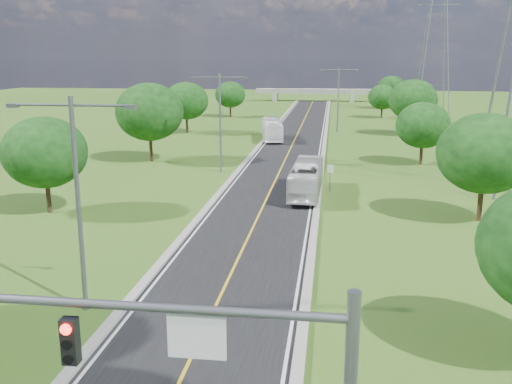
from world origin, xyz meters
TOP-DOWN VIEW (x-y plane):
  - ground at (0.00, 60.00)m, footprint 260.00×260.00m
  - road at (0.00, 66.00)m, footprint 8.00×150.00m
  - curb_left at (-4.25, 66.00)m, footprint 0.50×150.00m
  - curb_right at (4.25, 66.00)m, footprint 0.50×150.00m
  - speed_limit_sign at (5.20, 37.98)m, footprint 0.55×0.09m
  - overpass at (0.00, 140.00)m, footprint 30.00×3.00m
  - streetlight_near_left at (-6.00, 12.00)m, footprint 5.90×0.25m
  - streetlight_mid_left at (-6.00, 45.00)m, footprint 5.90×0.25m
  - streetlight_far_right at (6.00, 78.00)m, footprint 5.90×0.25m
  - power_tower_far at (26.00, 115.00)m, footprint 9.00×6.40m
  - tree_lb at (-16.00, 28.00)m, footprint 6.30×6.30m
  - tree_lc at (-15.00, 50.00)m, footprint 7.56×7.56m
  - tree_ld at (-17.00, 74.00)m, footprint 6.72×6.72m
  - tree_le at (-14.50, 98.00)m, footprint 5.88×5.88m
  - tree_rb at (16.00, 30.00)m, footprint 6.72×6.72m
  - tree_rc at (15.00, 52.00)m, footprint 5.88×5.88m
  - tree_rd at (17.00, 76.00)m, footprint 7.14×7.14m
  - tree_re at (14.50, 100.00)m, footprint 5.46×5.46m
  - tree_rf at (18.00, 120.00)m, footprint 6.30×6.30m
  - bus_outbound at (3.20, 36.09)m, footprint 2.63×10.21m
  - bus_inbound at (-3.20, 68.41)m, footprint 4.08×10.63m

SIDE VIEW (x-z plane):
  - ground at x=0.00m, z-range 0.00..0.00m
  - road at x=0.00m, z-range 0.00..0.06m
  - curb_left at x=-4.25m, z-range 0.00..0.22m
  - curb_right at x=4.25m, z-range 0.00..0.22m
  - bus_outbound at x=3.20m, z-range 0.06..2.89m
  - bus_inbound at x=-3.20m, z-range 0.06..2.95m
  - speed_limit_sign at x=5.20m, z-range 0.40..2.80m
  - overpass at x=0.00m, z-range 0.81..4.01m
  - tree_re at x=14.50m, z-range 0.85..7.20m
  - tree_le at x=-14.50m, z-range 0.91..7.75m
  - tree_rc at x=15.00m, z-range 0.91..7.75m
  - tree_lb at x=-16.00m, z-range 0.98..8.31m
  - tree_rf at x=18.00m, z-range 0.98..8.31m
  - tree_ld at x=-17.00m, z-range 1.05..8.86m
  - tree_rb at x=16.00m, z-range 1.05..8.86m
  - tree_rd at x=17.00m, z-range 1.11..9.42m
  - tree_lc at x=-15.00m, z-range 1.18..9.97m
  - streetlight_near_left at x=-6.00m, z-range 0.94..10.94m
  - streetlight_mid_left at x=-6.00m, z-range 0.94..10.94m
  - streetlight_far_right at x=6.00m, z-range 0.94..10.94m
  - power_tower_far at x=26.00m, z-range 0.01..28.01m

